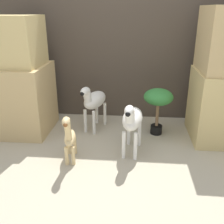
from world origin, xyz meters
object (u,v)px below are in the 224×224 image
Objects in this scene: zebra_right at (132,120)px; potted_palm_front at (158,100)px; zebra_left at (94,101)px; giraffe_figurine at (69,137)px.

zebra_right is 0.55m from potted_palm_front.
zebra_left is at bearing 175.43° from potted_palm_front.
zebra_left is 1.11× the size of giraffe_figurine.
zebra_right is at bearing 20.75° from giraffe_figurine.
zebra_right is at bearing -49.06° from zebra_left.
zebra_right is 1.07× the size of potted_palm_front.
potted_palm_front is (0.75, -0.06, 0.05)m from zebra_left.
potted_palm_front is at bearing -4.57° from zebra_left.
zebra_left is 0.75m from potted_palm_front.
zebra_left is at bearing 81.00° from giraffe_figurine.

